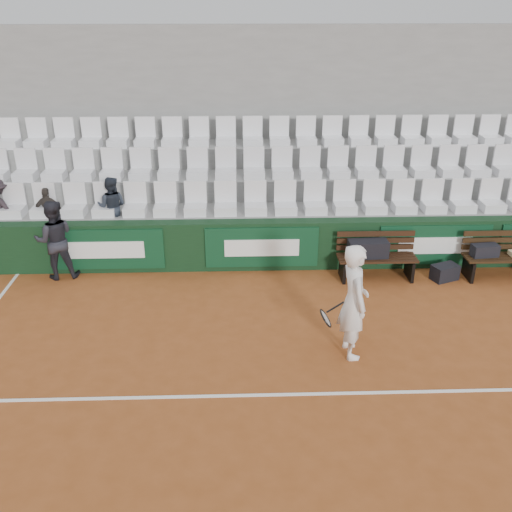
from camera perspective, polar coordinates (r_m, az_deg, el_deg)
The scene contains 21 objects.
ground at distance 8.09m, azimuth 3.20°, elevation -13.68°, with size 80.00×80.00×0.00m, color #954B21.
court_baseline at distance 8.08m, azimuth 3.20°, elevation -13.66°, with size 18.00×0.06×0.01m, color white.
back_barrier at distance 11.26m, azimuth 1.91°, elevation 1.14°, with size 18.00×0.34×1.00m.
grandstand_tier_front at distance 11.84m, azimuth 1.39°, elevation 2.37°, with size 18.00×0.95×1.00m, color gray.
grandstand_tier_mid at distance 12.64m, azimuth 1.16°, elevation 4.96°, with size 18.00×0.95×1.45m, color gray.
grandstand_tier_back at distance 13.47m, azimuth 0.96°, elevation 7.24°, with size 18.00×0.95×1.90m, color gray.
grandstand_rear_wall at distance 13.75m, azimuth 0.87°, elevation 13.00°, with size 18.00×0.30×4.40m, color gray.
seat_row_front at distance 11.39m, azimuth 1.48°, elevation 5.82°, with size 11.90×0.44×0.63m, color silver.
seat_row_mid at distance 12.16m, azimuth 1.24°, elevation 9.29°, with size 11.90×0.44×0.63m, color silver.
seat_row_back at distance 12.97m, azimuth 1.04°, elevation 12.34°, with size 11.90×0.44×0.63m, color white.
bench_left at distance 11.19m, azimuth 11.92°, elevation -1.14°, with size 1.50×0.56×0.45m, color black.
bench_right at distance 11.95m, azimuth 23.38°, elevation -1.02°, with size 1.50×0.56×0.45m, color black.
sports_bag_left at distance 11.02m, azimuth 11.13°, elevation 0.72°, with size 0.75×0.32×0.32m, color black.
sports_bag_right at distance 11.69m, azimuth 21.91°, elevation 0.52°, with size 0.50×0.23×0.23m, color black.
sports_bag_ground at distance 11.52m, azimuth 18.35°, elevation -1.56°, with size 0.49×0.30×0.30m, color black.
water_bottle_near at distance 11.16m, azimuth 10.27°, elevation -1.68°, with size 0.07×0.07×0.24m, color silver.
water_bottle_far at distance 11.53m, azimuth 18.21°, elevation -1.69°, with size 0.07×0.07×0.24m, color silver.
tennis_player at distance 8.53m, azimuth 9.73°, elevation -4.49°, with size 0.75×0.70×1.81m.
ball_kid at distance 11.43m, azimuth -19.46°, elevation 1.53°, with size 0.76×0.59×1.56m, color #202129.
spectator_b at distance 11.97m, azimuth -20.32°, elevation 6.16°, with size 0.59×0.25×1.01m, color #332E29.
spectator_c at distance 11.60m, azimuth -14.43°, elevation 6.92°, with size 0.59×0.46×1.22m, color #202630.
Camera 1 is at (-0.65, -6.29, 5.04)m, focal length 40.00 mm.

